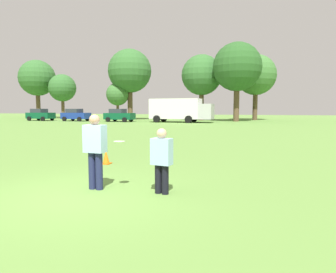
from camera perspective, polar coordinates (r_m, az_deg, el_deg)
name	(u,v)px	position (r m, az deg, el deg)	size (l,w,h in m)	color
ground_plane	(77,195)	(7.20, -16.76, -10.59)	(163.40, 163.40, 0.00)	#608C3D
player_thrower	(95,147)	(7.41, -13.62, -2.03)	(0.52, 0.32, 1.80)	#1E234C
player_defender	(162,158)	(6.85, -1.21, -4.01)	(0.50, 0.34, 1.50)	black
frisbee	(119,141)	(7.26, -9.16, -0.90)	(0.27, 0.27, 0.06)	white
traffic_cone	(106,157)	(10.80, -11.64, -3.89)	(0.32, 0.32, 0.48)	#D8590C
parked_car_near_left	(40,115)	(50.29, -23.01, 3.83)	(4.30, 2.42, 1.82)	#0C4C2D
parked_car_mid_left	(76,115)	(46.96, -17.09, 3.94)	(4.30, 2.42, 1.82)	navy
parked_car_center	(119,115)	(43.25, -9.23, 4.00)	(4.30, 2.42, 1.82)	#0C4C2D
box_truck	(180,109)	(40.73, 2.27, 5.15)	(8.63, 3.35, 3.18)	white
tree_west_oak	(37,78)	(64.12, -23.50, 10.07)	(6.83, 6.83, 11.10)	brown
tree_west_maple	(62,88)	(59.89, -19.35, 8.63)	(5.02, 5.02, 8.15)	brown
tree_center_elm	(118,94)	(50.93, -9.53, 7.86)	(3.73, 3.73, 6.07)	brown
tree_east_birch	(130,71)	(51.08, -7.25, 12.13)	(7.11, 7.11, 11.56)	brown
tree_east_oak	(202,75)	(48.09, 6.38, 11.43)	(6.27, 6.27, 10.19)	brown
tree_far_east_pine	(237,67)	(45.15, 12.94, 12.67)	(6.93, 6.93, 11.26)	brown
tree_far_west_pine	(256,75)	(50.66, 16.28, 11.07)	(6.37, 6.37, 10.35)	brown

